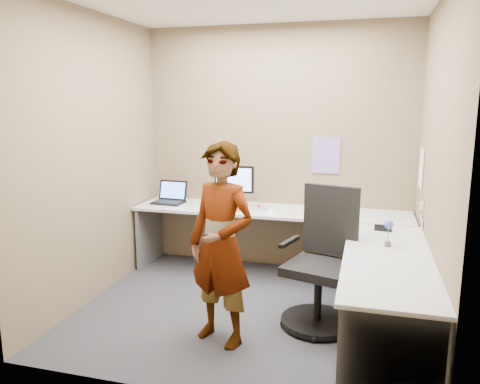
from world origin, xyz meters
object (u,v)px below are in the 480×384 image
(person, at_px, (221,245))
(monitor, at_px, (234,181))
(office_chair, at_px, (322,271))
(desk, at_px, (302,241))

(person, bearing_deg, monitor, 122.86)
(monitor, xyz_separation_m, office_chair, (1.05, -0.98, -0.56))
(office_chair, distance_m, person, 0.94)
(office_chair, bearing_deg, person, -129.09)
(office_chair, xyz_separation_m, person, (-0.73, -0.51, 0.32))
(desk, height_order, office_chair, office_chair)
(desk, distance_m, office_chair, 0.51)
(monitor, relative_size, person, 0.28)
(office_chair, bearing_deg, desk, 133.41)
(office_chair, bearing_deg, monitor, 153.20)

